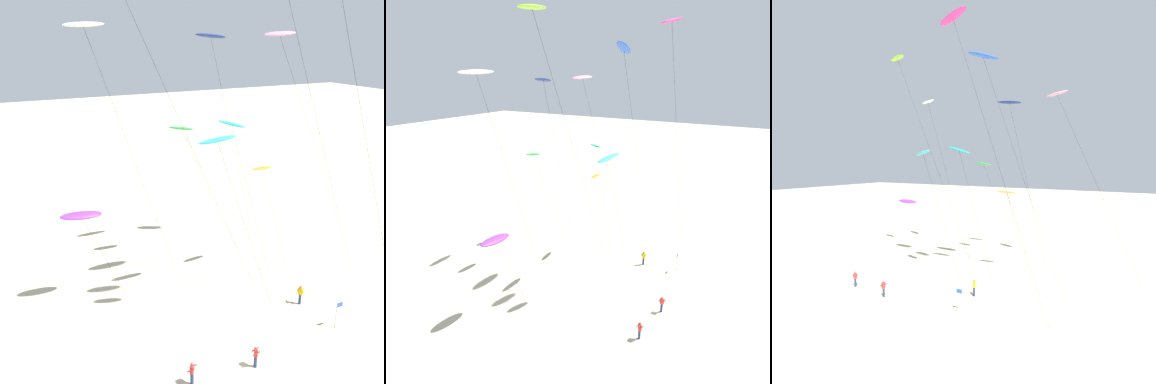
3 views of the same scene
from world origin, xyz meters
TOP-DOWN VIEW (x-y plane):
  - ground_plane at (0.00, 0.00)m, footprint 260.00×260.00m
  - kite_lime at (-4.93, 6.44)m, footprint 13.00×1.53m
  - kite_navy at (6.63, 14.04)m, footprint 6.81×0.97m
  - kite_teal at (4.07, 6.03)m, footprint 5.69×1.05m
  - kite_green at (3.37, 13.33)m, footprint 7.10×0.87m
  - kite_orange at (8.77, 8.45)m, footprint 4.26×0.87m
  - kite_pink at (13.00, 12.62)m, footprint 10.98×2.08m
  - kite_white at (-4.92, 12.50)m, footprint 8.49×2.10m
  - kite_magenta at (7.03, 0.08)m, footprint 10.99×1.83m
  - kite_purple at (-6.82, 10.03)m, footprint 4.74×1.29m
  - kite_blue at (7.54, 4.87)m, footprint 10.62×1.47m
  - kite_cyan at (1.21, 3.19)m, footprint 6.44×1.55m
  - kite_flyer_nearest at (-3.57, -2.37)m, footprint 0.73×0.73m
  - kite_flyer_middle at (0.84, -2.83)m, footprint 0.68×0.69m
  - kite_flyer_furthest at (8.26, 1.74)m, footprint 0.72×0.72m
  - marker_flag at (8.67, -1.96)m, footprint 0.56×0.05m

SIDE VIEW (x-z plane):
  - ground_plane at x=0.00m, z-range 0.00..0.00m
  - kite_flyer_nearest at x=-3.57m, z-range 0.06..1.73m
  - kite_flyer_middle at x=0.84m, z-range 0.06..1.73m
  - kite_flyer_furthest at x=8.26m, z-range 0.06..1.73m
  - marker_flag at x=8.67m, z-range 0.44..2.54m
  - kite_purple at x=-6.82m, z-range 3.54..11.41m
  - kite_orange at x=8.77m, z-range 4.62..14.38m
  - kite_green at x=3.37m, z-range 6.06..19.20m
  - kite_cyan at x=1.21m, z-range 6.66..21.04m
  - kite_teal at x=4.07m, z-range 6.72..21.57m
  - kite_navy at x=6.63m, z-range 9.87..30.70m
  - kite_pink at x=13.00m, z-range 9.97..30.99m
  - kite_white at x=-4.92m, z-range 10.36..31.98m
  - kite_blue at x=7.54m, z-range 11.29..35.57m
  - kite_lime at x=-4.93m, z-range 12.36..38.27m
  - kite_magenta at x=7.03m, z-range 12.33..38.52m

